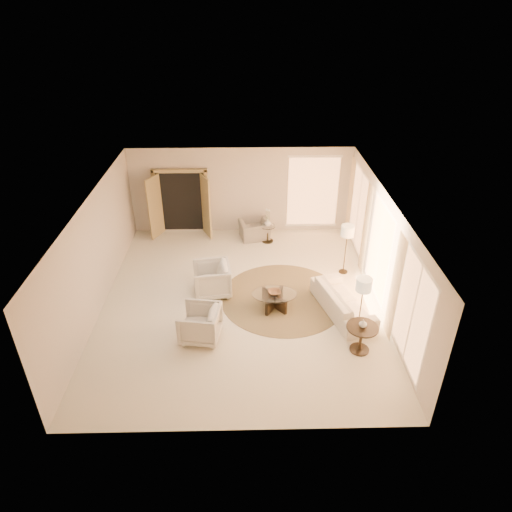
{
  "coord_description": "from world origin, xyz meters",
  "views": [
    {
      "loc": [
        0.17,
        -9.57,
        6.97
      ],
      "look_at": [
        0.4,
        0.4,
        1.1
      ],
      "focal_mm": 32.0,
      "sensor_mm": 36.0,
      "label": 1
    }
  ],
  "objects_px": {
    "armchair_left": "(212,278)",
    "end_table": "(361,334)",
    "armchair_right": "(200,322)",
    "side_table": "(268,232)",
    "sofa": "(343,301)",
    "accent_chair": "(255,227)",
    "floor_lamp_far": "(364,287)",
    "side_vase": "(268,223)",
    "coffee_table": "(274,299)",
    "floor_lamp_near": "(348,233)",
    "bowl": "(275,292)",
    "end_vase": "(363,324)"
  },
  "relations": [
    {
      "from": "end_table",
      "to": "side_vase",
      "type": "distance_m",
      "value": 5.43
    },
    {
      "from": "coffee_table",
      "to": "floor_lamp_near",
      "type": "xyz_separation_m",
      "value": [
        2.06,
        1.6,
        0.99
      ]
    },
    {
      "from": "floor_lamp_far",
      "to": "side_table",
      "type": "bearing_deg",
      "value": 113.3
    },
    {
      "from": "bowl",
      "to": "end_table",
      "type": "bearing_deg",
      "value": -42.0
    },
    {
      "from": "armchair_left",
      "to": "bowl",
      "type": "height_order",
      "value": "armchair_left"
    },
    {
      "from": "armchair_left",
      "to": "sofa",
      "type": "bearing_deg",
      "value": 66.82
    },
    {
      "from": "armchair_right",
      "to": "accent_chair",
      "type": "xyz_separation_m",
      "value": [
        1.35,
        4.82,
        -0.04
      ]
    },
    {
      "from": "side_table",
      "to": "sofa",
      "type": "bearing_deg",
      "value": -65.43
    },
    {
      "from": "sofa",
      "to": "floor_lamp_near",
      "type": "relative_size",
      "value": 1.45
    },
    {
      "from": "side_table",
      "to": "end_table",
      "type": "bearing_deg",
      "value": -70.35
    },
    {
      "from": "end_table",
      "to": "accent_chair",
      "type": "bearing_deg",
      "value": 112.65
    },
    {
      "from": "armchair_left",
      "to": "floor_lamp_near",
      "type": "relative_size",
      "value": 0.64
    },
    {
      "from": "bowl",
      "to": "sofa",
      "type": "bearing_deg",
      "value": -7.54
    },
    {
      "from": "sofa",
      "to": "armchair_left",
      "type": "distance_m",
      "value": 3.39
    },
    {
      "from": "end_table",
      "to": "side_table",
      "type": "bearing_deg",
      "value": 109.65
    },
    {
      "from": "end_table",
      "to": "side_table",
      "type": "distance_m",
      "value": 5.43
    },
    {
      "from": "armchair_left",
      "to": "floor_lamp_near",
      "type": "height_order",
      "value": "floor_lamp_near"
    },
    {
      "from": "floor_lamp_far",
      "to": "side_vase",
      "type": "distance_m",
      "value": 4.89
    },
    {
      "from": "armchair_left",
      "to": "end_table",
      "type": "height_order",
      "value": "armchair_left"
    },
    {
      "from": "floor_lamp_near",
      "to": "bowl",
      "type": "xyz_separation_m",
      "value": [
        -2.06,
        -1.6,
        -0.8
      ]
    },
    {
      "from": "armchair_right",
      "to": "floor_lamp_near",
      "type": "distance_m",
      "value": 4.76
    },
    {
      "from": "end_table",
      "to": "floor_lamp_far",
      "type": "bearing_deg",
      "value": 81.44
    },
    {
      "from": "coffee_table",
      "to": "floor_lamp_near",
      "type": "distance_m",
      "value": 2.79
    },
    {
      "from": "floor_lamp_far",
      "to": "side_vase",
      "type": "relative_size",
      "value": 6.55
    },
    {
      "from": "end_table",
      "to": "side_table",
      "type": "relative_size",
      "value": 1.26
    },
    {
      "from": "armchair_right",
      "to": "bowl",
      "type": "relative_size",
      "value": 2.87
    },
    {
      "from": "floor_lamp_far",
      "to": "floor_lamp_near",
      "type": "bearing_deg",
      "value": 86.68
    },
    {
      "from": "armchair_right",
      "to": "side_table",
      "type": "xyz_separation_m",
      "value": [
        1.74,
        4.61,
        -0.11
      ]
    },
    {
      "from": "armchair_right",
      "to": "floor_lamp_near",
      "type": "height_order",
      "value": "floor_lamp_near"
    },
    {
      "from": "accent_chair",
      "to": "bowl",
      "type": "bearing_deg",
      "value": 83.01
    },
    {
      "from": "armchair_right",
      "to": "end_table",
      "type": "bearing_deg",
      "value": 90.73
    },
    {
      "from": "end_table",
      "to": "bowl",
      "type": "bearing_deg",
      "value": 138.0
    },
    {
      "from": "sofa",
      "to": "end_vase",
      "type": "bearing_deg",
      "value": 169.24
    },
    {
      "from": "armchair_left",
      "to": "end_table",
      "type": "xyz_separation_m",
      "value": [
        3.4,
        -2.29,
        -0.02
      ]
    },
    {
      "from": "coffee_table",
      "to": "floor_lamp_far",
      "type": "bearing_deg",
      "value": -27.24
    },
    {
      "from": "accent_chair",
      "to": "side_table",
      "type": "distance_m",
      "value": 0.45
    },
    {
      "from": "floor_lamp_far",
      "to": "end_table",
      "type": "bearing_deg",
      "value": -98.56
    },
    {
      "from": "armchair_right",
      "to": "floor_lamp_far",
      "type": "distance_m",
      "value": 3.76
    },
    {
      "from": "sofa",
      "to": "bowl",
      "type": "relative_size",
      "value": 6.87
    },
    {
      "from": "end_vase",
      "to": "floor_lamp_far",
      "type": "bearing_deg",
      "value": 81.44
    },
    {
      "from": "armchair_right",
      "to": "end_table",
      "type": "distance_m",
      "value": 3.6
    },
    {
      "from": "bowl",
      "to": "coffee_table",
      "type": "bearing_deg",
      "value": 0.0
    },
    {
      "from": "floor_lamp_near",
      "to": "bowl",
      "type": "bearing_deg",
      "value": -142.03
    },
    {
      "from": "sofa",
      "to": "accent_chair",
      "type": "relative_size",
      "value": 2.31
    },
    {
      "from": "coffee_table",
      "to": "floor_lamp_far",
      "type": "xyz_separation_m",
      "value": [
        1.91,
        -0.98,
        0.99
      ]
    },
    {
      "from": "bowl",
      "to": "side_vase",
      "type": "height_order",
      "value": "side_vase"
    },
    {
      "from": "armchair_right",
      "to": "side_table",
      "type": "relative_size",
      "value": 1.62
    },
    {
      "from": "armchair_right",
      "to": "side_vase",
      "type": "height_order",
      "value": "armchair_right"
    },
    {
      "from": "coffee_table",
      "to": "floor_lamp_near",
      "type": "bearing_deg",
      "value": 37.97
    },
    {
      "from": "coffee_table",
      "to": "bowl",
      "type": "bearing_deg",
      "value": 0.0
    }
  ]
}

